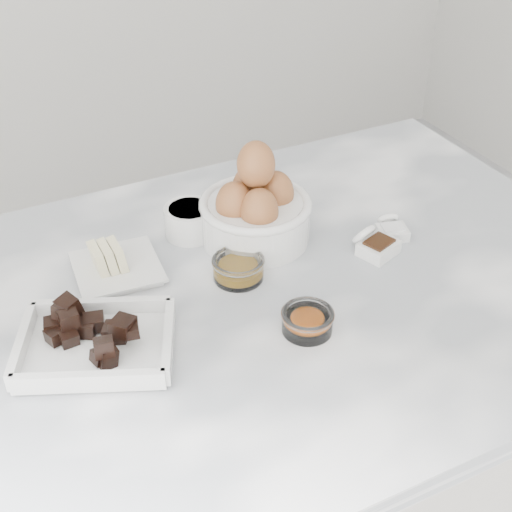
% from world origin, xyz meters
% --- Properties ---
extents(cabinet, '(1.10, 0.70, 0.90)m').
position_xyz_m(cabinet, '(0.00, 0.00, 0.45)').
color(cabinet, beige).
rests_on(cabinet, ground).
extents(marble_slab, '(1.20, 0.80, 0.04)m').
position_xyz_m(marble_slab, '(0.00, 0.00, 0.92)').
color(marble_slab, white).
rests_on(marble_slab, cabinet).
extents(chocolate_dish, '(0.26, 0.23, 0.06)m').
position_xyz_m(chocolate_dish, '(-0.25, -0.03, 0.96)').
color(chocolate_dish, white).
rests_on(chocolate_dish, marble_slab).
extents(butter_plate, '(0.14, 0.14, 0.06)m').
position_xyz_m(butter_plate, '(-0.17, 0.14, 0.96)').
color(butter_plate, white).
rests_on(butter_plate, marble_slab).
extents(sugar_ramekin, '(0.09, 0.09, 0.05)m').
position_xyz_m(sugar_ramekin, '(-0.03, 0.19, 0.97)').
color(sugar_ramekin, white).
rests_on(sugar_ramekin, marble_slab).
extents(egg_bowl, '(0.19, 0.19, 0.18)m').
position_xyz_m(egg_bowl, '(0.07, 0.13, 1.00)').
color(egg_bowl, white).
rests_on(egg_bowl, marble_slab).
extents(honey_bowl, '(0.08, 0.08, 0.04)m').
position_xyz_m(honey_bowl, '(-0.01, 0.04, 0.96)').
color(honey_bowl, white).
rests_on(honey_bowl, marble_slab).
extents(zest_bowl, '(0.08, 0.08, 0.03)m').
position_xyz_m(zest_bowl, '(0.03, -0.12, 0.96)').
color(zest_bowl, white).
rests_on(zest_bowl, marble_slab).
extents(vanilla_spoon, '(0.08, 0.09, 0.05)m').
position_xyz_m(vanilla_spoon, '(0.23, 0.00, 0.96)').
color(vanilla_spoon, white).
rests_on(vanilla_spoon, marble_slab).
extents(salt_spoon, '(0.06, 0.07, 0.04)m').
position_xyz_m(salt_spoon, '(0.28, 0.03, 0.95)').
color(salt_spoon, white).
rests_on(salt_spoon, marble_slab).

